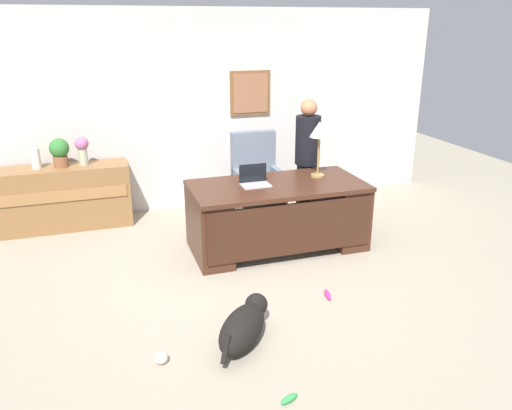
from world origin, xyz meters
TOP-DOWN VIEW (x-y plane):
  - ground_plane at (0.00, 0.00)m, footprint 12.00×12.00m
  - back_wall at (0.00, 2.60)m, footprint 7.00×0.16m
  - desk at (0.48, 0.78)m, footprint 1.98×0.97m
  - credenza at (-1.87, 2.25)m, footprint 1.59×0.50m
  - armchair at (0.56, 1.82)m, footprint 0.60×0.59m
  - person_standing at (1.17, 1.57)m, footprint 0.32×0.32m
  - dog_lying at (-0.44, -0.89)m, footprint 0.65×0.71m
  - laptop at (0.22, 0.87)m, footprint 0.32×0.22m
  - desk_lamp at (1.03, 0.94)m, footprint 0.22×0.22m
  - vase_with_flowers at (-1.60, 2.25)m, footprint 0.17×0.17m
  - vase_empty at (-2.15, 2.25)m, footprint 0.11×0.11m
  - potted_plant at (-1.87, 2.25)m, footprint 0.24×0.24m
  - dog_toy_ball at (-1.14, -0.96)m, footprint 0.10×0.10m
  - dog_toy_bone at (-0.35, -1.67)m, footprint 0.16×0.10m
  - dog_toy_plush at (0.54, -0.44)m, footprint 0.09×0.20m

SIDE VIEW (x-z plane):
  - ground_plane at x=0.00m, z-range 0.00..0.00m
  - dog_toy_bone at x=-0.35m, z-range 0.00..0.05m
  - dog_toy_plush at x=0.54m, z-range 0.00..0.05m
  - dog_toy_ball at x=-1.14m, z-range 0.00..0.10m
  - dog_lying at x=-0.44m, z-range 0.00..0.30m
  - credenza at x=-1.87m, z-range 0.00..0.81m
  - desk at x=0.48m, z-range 0.04..0.82m
  - armchair at x=0.56m, z-range -0.07..1.08m
  - person_standing at x=1.17m, z-range 0.02..1.62m
  - laptop at x=0.22m, z-range 0.73..0.95m
  - vase_empty at x=-2.15m, z-range 0.81..1.06m
  - potted_plant at x=-1.87m, z-range 0.82..1.18m
  - vase_with_flowers at x=-1.60m, z-range 0.84..1.20m
  - desk_lamp at x=1.03m, z-range 0.98..1.63m
  - back_wall at x=0.00m, z-range 0.00..2.70m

